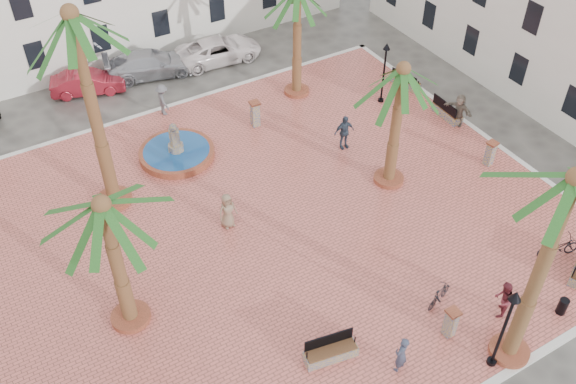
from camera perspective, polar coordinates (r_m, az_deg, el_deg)
name	(u,v)px	position (r m, az deg, el deg)	size (l,w,h in m)	color
ground	(269,226)	(28.82, -1.71, -3.05)	(120.00, 120.00, 0.00)	#56544F
plaza	(269,225)	(28.77, -1.72, -2.95)	(26.00, 22.00, 0.15)	#D16459
kerb_n	(172,106)	(36.68, -10.25, 7.55)	(26.30, 0.30, 0.16)	silver
kerb_e	(484,136)	(35.34, 17.04, 4.77)	(0.30, 22.30, 0.16)	silver
building_east	(571,12)	(39.14, 23.84, 14.45)	(7.40, 26.40, 9.00)	white
fountain	(177,152)	(32.69, -9.87, 3.56)	(3.78, 3.78, 1.95)	#9D482F
palm_nw	(75,36)	(26.20, -18.39, 12.99)	(5.25, 5.25, 9.73)	#9D482F
palm_sw	(106,222)	(22.17, -15.89, -2.56)	(4.95, 4.95, 6.34)	#9D482F
palm_s	(568,201)	(20.27, 23.64, -0.70)	(4.80, 4.80, 8.78)	#9D482F
palm_e	(401,84)	(28.14, 10.06, 9.43)	(4.71, 4.71, 6.47)	#9D482F
palm_ne	(298,3)	(34.50, 0.85, 16.47)	(4.62, 4.62, 6.50)	#9D482F
bench_s	(331,352)	(24.04, 3.80, -14.03)	(2.06, 0.96, 1.05)	gray
bench_e	(447,112)	(36.00, 13.92, 6.91)	(0.67, 2.00, 1.05)	gray
bench_ne	(405,82)	(38.14, 10.39, 9.59)	(0.98, 1.92, 0.97)	gray
lamppost_s	(508,317)	(23.11, 18.98, -10.43)	(0.43, 0.43, 4.00)	black
lamppost_e	(385,63)	(35.48, 8.62, 11.30)	(0.39, 0.39, 3.61)	black
bollard_se	(451,322)	(25.00, 14.27, -11.16)	(0.49, 0.49, 1.36)	gray
bollard_n	(255,113)	(34.10, -2.95, 7.00)	(0.56, 0.56, 1.46)	gray
bollard_e	(490,153)	(32.96, 17.53, 3.33)	(0.54, 0.54, 1.33)	gray
litter_bin	(563,306)	(27.30, 23.22, -9.31)	(0.38, 0.38, 0.73)	black
cyclist_a	(401,354)	(23.60, 10.04, -14.02)	(0.63, 0.41, 1.72)	#32384D
bicycle_a	(558,247)	(29.32, 22.91, -4.51)	(0.66, 1.89, 0.99)	black
cyclist_b	(503,300)	(26.04, 18.57, -9.05)	(0.83, 0.65, 1.71)	maroon
bicycle_b	(439,295)	(26.06, 13.30, -8.91)	(0.42, 1.50, 0.90)	black
pedestrian_fountain_a	(227,211)	(28.15, -5.41, -1.66)	(0.87, 0.56, 1.77)	#876C53
pedestrian_fountain_b	(344,132)	(32.50, 5.01, 5.33)	(1.11, 0.46, 1.89)	#303F52
pedestrian_north	(163,100)	(35.50, -11.07, 8.04)	(1.16, 0.67, 1.79)	#58585D
pedestrian_east	(459,110)	(35.22, 14.96, 7.08)	(1.69, 0.54, 1.82)	#736658
car_red	(88,82)	(38.76, -17.38, 9.29)	(1.43, 4.11, 1.36)	maroon
car_silver	(150,64)	(39.46, -12.15, 11.08)	(2.15, 5.29, 1.54)	#A9AAB2
car_white	(219,50)	(40.35, -6.16, 12.45)	(2.40, 5.21, 1.45)	white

